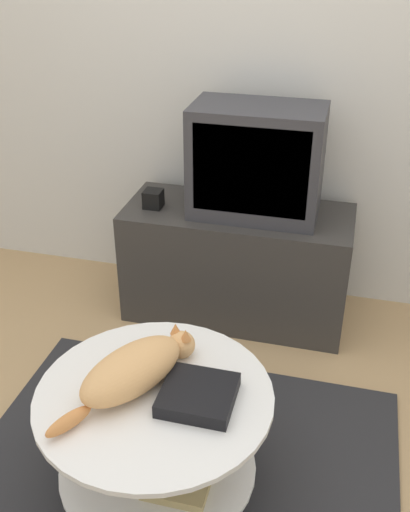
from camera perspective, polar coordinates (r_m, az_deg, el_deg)
ground_plane at (r=2.17m, az=-3.52°, el=-22.80°), size 12.00×12.00×0.00m
wall_back at (r=2.79m, az=5.47°, el=21.01°), size 8.00×0.05×2.60m
rug at (r=2.16m, az=-3.52°, el=-22.64°), size 1.49×1.46×0.02m
tv_stand at (r=2.85m, az=3.03°, el=-0.69°), size 1.04×0.44×0.55m
tv at (r=2.62m, az=4.93°, el=8.95°), size 0.56×0.32×0.49m
speaker at (r=2.75m, az=-4.95°, el=5.45°), size 0.08×0.08×0.08m
coffee_table at (r=1.99m, az=-4.59°, el=-16.31°), size 0.74×0.74×0.42m
dvd_box at (r=1.84m, az=-0.66°, el=-13.09°), size 0.22×0.21×0.05m
cat at (r=1.87m, az=-6.70°, el=-10.64°), size 0.33×0.52×0.14m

